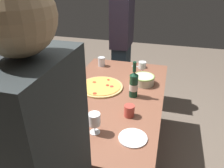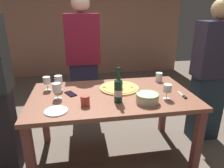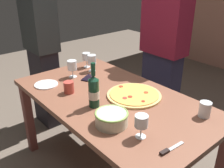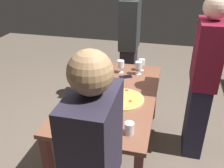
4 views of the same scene
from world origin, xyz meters
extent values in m
plane|color=#695B4E|center=(0.00, 0.00, 0.00)|extent=(8.00, 8.00, 0.00)
cube|color=brown|center=(0.00, 0.00, 0.73)|extent=(1.60, 0.90, 0.04)
cube|color=brown|center=(-0.74, -0.40, 0.35)|extent=(0.07, 0.07, 0.71)
cube|color=brown|center=(0.74, -0.40, 0.35)|extent=(0.07, 0.07, 0.71)
cube|color=brown|center=(-0.74, 0.40, 0.35)|extent=(0.07, 0.07, 0.71)
cylinder|color=#DDB56C|center=(0.10, 0.14, 0.76)|extent=(0.41, 0.41, 0.02)
cylinder|color=#EEAC4C|center=(0.10, 0.14, 0.77)|extent=(0.37, 0.37, 0.01)
cylinder|color=#A5351E|center=(-0.06, 0.14, 0.77)|extent=(0.03, 0.03, 0.00)
cylinder|color=#A82A18|center=(0.23, 0.10, 0.77)|extent=(0.03, 0.03, 0.00)
cylinder|color=#AF3F1E|center=(0.15, 0.22, 0.77)|extent=(0.03, 0.03, 0.00)
cylinder|color=#9E2C1A|center=(0.12, 0.08, 0.77)|extent=(0.03, 0.03, 0.00)
cylinder|color=#AD382D|center=(0.11, 0.03, 0.77)|extent=(0.03, 0.03, 0.00)
cylinder|color=beige|center=(0.28, -0.24, 0.79)|extent=(0.20, 0.20, 0.08)
torus|color=#8CB557|center=(0.28, -0.24, 0.83)|extent=(0.21, 0.21, 0.01)
cylinder|color=#133A26|center=(0.03, -0.19, 0.85)|extent=(0.07, 0.07, 0.20)
cone|color=#133A26|center=(0.03, -0.19, 0.97)|extent=(0.07, 0.07, 0.03)
cylinder|color=#133A26|center=(0.03, -0.19, 1.03)|extent=(0.03, 0.03, 0.09)
cylinder|color=silver|center=(0.03, -0.19, 0.84)|extent=(0.08, 0.08, 0.06)
cylinder|color=white|center=(-0.64, 0.22, 0.75)|extent=(0.06, 0.06, 0.00)
cylinder|color=white|center=(-0.64, 0.22, 0.79)|extent=(0.01, 0.01, 0.07)
cylinder|color=white|center=(-0.64, 0.22, 0.86)|extent=(0.08, 0.08, 0.07)
cylinder|color=white|center=(-0.52, -0.02, 0.75)|extent=(0.07, 0.07, 0.00)
cylinder|color=white|center=(-0.52, -0.02, 0.79)|extent=(0.01, 0.01, 0.07)
cylinder|color=white|center=(-0.52, -0.02, 0.86)|extent=(0.08, 0.08, 0.08)
cylinder|color=maroon|center=(-0.52, -0.02, 0.83)|extent=(0.07, 0.07, 0.02)
cylinder|color=white|center=(0.49, -0.19, 0.75)|extent=(0.06, 0.06, 0.00)
cylinder|color=white|center=(0.49, -0.19, 0.79)|extent=(0.01, 0.01, 0.07)
cylinder|color=white|center=(0.49, -0.19, 0.86)|extent=(0.08, 0.08, 0.07)
cylinder|color=maroon|center=(0.49, -0.19, 0.84)|extent=(0.07, 0.07, 0.03)
cylinder|color=white|center=(-0.52, 0.20, 0.75)|extent=(0.07, 0.07, 0.00)
cylinder|color=white|center=(-0.52, 0.20, 0.79)|extent=(0.01, 0.01, 0.07)
cylinder|color=white|center=(-0.52, 0.20, 0.87)|extent=(0.08, 0.08, 0.09)
cylinder|color=#BC4337|center=(-0.27, -0.21, 0.80)|extent=(0.08, 0.08, 0.09)
cylinder|color=white|center=(0.60, 0.29, 0.80)|extent=(0.08, 0.08, 0.10)
cylinder|color=white|center=(-0.52, -0.28, 0.76)|extent=(0.19, 0.19, 0.01)
cube|color=black|center=(-0.41, 0.07, 0.76)|extent=(0.13, 0.16, 0.01)
cube|color=silver|center=(0.67, -0.12, 0.75)|extent=(0.03, 0.13, 0.01)
cube|color=black|center=(0.67, -0.20, 0.76)|extent=(0.03, 0.06, 0.02)
cube|color=#2C2738|center=(1.19, 0.19, 1.12)|extent=(0.42, 0.24, 0.61)
sphere|color=tan|center=(1.19, 0.19, 1.55)|extent=(0.22, 0.22, 0.22)
cube|color=#222037|center=(-0.25, 0.89, 0.43)|extent=(0.38, 0.20, 0.85)
cube|color=maroon|center=(-0.25, 0.89, 1.17)|extent=(0.44, 0.24, 0.64)
sphere|color=beige|center=(-0.25, 0.89, 1.61)|extent=(0.23, 0.23, 0.23)
cube|color=#27232A|center=(-1.11, -0.02, 0.43)|extent=(0.33, 0.20, 0.87)
cube|color=#292F2F|center=(-1.11, -0.02, 1.19)|extent=(0.39, 0.24, 0.65)
camera|label=1|loc=(-1.64, -0.44, 1.76)|focal=35.32mm
camera|label=2|loc=(-0.31, -1.84, 1.55)|focal=32.74mm
camera|label=3|loc=(1.30, -1.10, 1.65)|focal=40.54mm
camera|label=4|loc=(2.18, 0.53, 2.03)|focal=39.99mm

